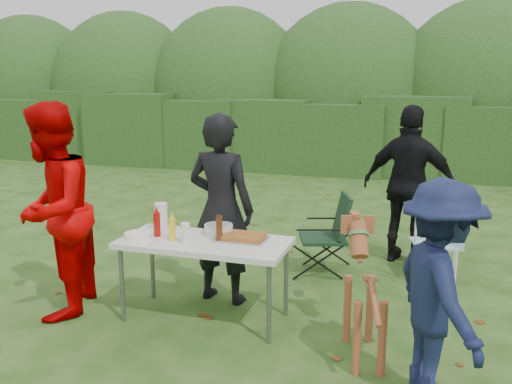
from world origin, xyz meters
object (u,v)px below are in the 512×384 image
(dog, at_px, (365,298))
(mustard_bottle, at_px, (172,229))
(folding_table, at_px, (204,246))
(person_cook, at_px, (221,209))
(lawn_chair, at_px, (436,240))
(ketchup_bottle, at_px, (157,224))
(beer_bottle, at_px, (219,229))
(child, at_px, (439,292))
(paper_towel_roll, at_px, (161,217))
(camping_chair, at_px, (323,234))
(person_red_jacket, at_px, (52,211))
(person_black_puffy, at_px, (410,185))

(dog, xyz_separation_m, mustard_bottle, (-1.71, 0.19, 0.34))
(dog, relative_size, mustard_bottle, 5.24)
(folding_table, height_order, person_cook, person_cook)
(lawn_chair, relative_size, ketchup_bottle, 3.84)
(dog, bearing_deg, lawn_chair, -30.74)
(ketchup_bottle, height_order, beer_bottle, beer_bottle)
(person_cook, distance_m, child, 2.28)
(child, distance_m, paper_towel_roll, 2.61)
(dog, xyz_separation_m, camping_chair, (-0.66, 1.77, -0.05))
(person_red_jacket, relative_size, mustard_bottle, 9.74)
(ketchup_bottle, bearing_deg, child, -14.97)
(ketchup_bottle, bearing_deg, person_red_jacket, -162.80)
(child, height_order, mustard_bottle, child)
(person_black_puffy, xyz_separation_m, paper_towel_roll, (-2.17, -1.99, -0.06))
(person_cook, relative_size, ketchup_bottle, 8.35)
(camping_chair, bearing_deg, beer_bottle, 48.40)
(folding_table, height_order, mustard_bottle, mustard_bottle)
(person_cook, bearing_deg, beer_bottle, 116.30)
(folding_table, height_order, dog, dog)
(lawn_chair, bearing_deg, mustard_bottle, 20.14)
(lawn_chair, distance_m, paper_towel_roll, 2.96)
(lawn_chair, relative_size, beer_bottle, 3.52)
(beer_bottle, bearing_deg, person_cook, 109.33)
(person_black_puffy, height_order, camping_chair, person_black_puffy)
(folding_table, relative_size, beer_bottle, 6.25)
(dog, xyz_separation_m, beer_bottle, (-1.30, 0.27, 0.36))
(person_cook, distance_m, mustard_bottle, 0.60)
(dog, bearing_deg, ketchup_bottle, 66.40)
(lawn_chair, bearing_deg, person_red_jacket, 12.55)
(folding_table, relative_size, lawn_chair, 1.77)
(person_cook, height_order, child, person_cook)
(folding_table, height_order, person_black_puffy, person_black_puffy)
(person_cook, height_order, person_red_jacket, person_red_jacket)
(child, relative_size, ketchup_bottle, 6.91)
(child, distance_m, dog, 0.70)
(folding_table, xyz_separation_m, dog, (1.45, -0.28, -0.19))
(folding_table, distance_m, person_black_puffy, 2.74)
(person_cook, xyz_separation_m, person_red_jacket, (-1.34, -0.74, 0.06))
(person_cook, relative_size, person_black_puffy, 0.99)
(person_red_jacket, xyz_separation_m, mustard_bottle, (1.08, 0.21, -0.13))
(person_black_puffy, bearing_deg, dog, 96.59)
(paper_towel_roll, bearing_deg, beer_bottle, -15.67)
(dog, height_order, ketchup_bottle, dog)
(dog, bearing_deg, beer_bottle, 62.64)
(child, relative_size, lawn_chair, 1.80)
(person_black_puffy, relative_size, ketchup_bottle, 8.41)
(beer_bottle, bearing_deg, folding_table, 175.60)
(camping_chair, xyz_separation_m, beer_bottle, (-0.64, -1.50, 0.41))
(dog, height_order, mustard_bottle, dog)
(person_cook, height_order, beer_bottle, person_cook)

